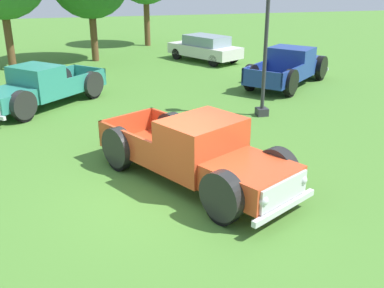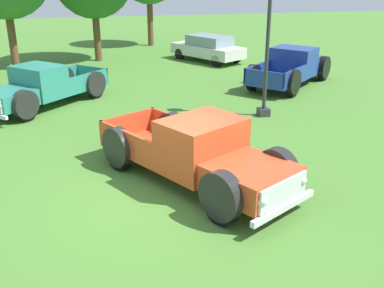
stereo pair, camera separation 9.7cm
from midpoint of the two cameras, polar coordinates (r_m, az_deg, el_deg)
The scene contains 6 objects.
ground_plane at distance 9.72m, azimuth -3.19°, elevation -6.23°, with size 80.00×80.00×0.00m, color #477A2D.
pickup_truck_foreground at distance 9.70m, azimuth 1.20°, elevation -1.48°, with size 4.03×5.25×1.54m.
pickup_truck_behind_left at distance 19.42m, azimuth 12.36°, elevation 9.63°, with size 4.87×4.63×1.52m.
pickup_truck_behind_right at distance 16.37m, azimuth -19.37°, elevation 6.70°, with size 4.52×4.63×1.47m.
sedan_distant_a at distance 23.88m, azimuth 1.56°, elevation 12.16°, with size 3.44×4.29×1.34m.
lamp_post_far at distance 14.48m, azimuth 9.16°, elevation 12.10°, with size 0.36×0.36×4.27m.
Camera 1 is at (-1.55, -8.48, 4.48)m, focal length 41.88 mm.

